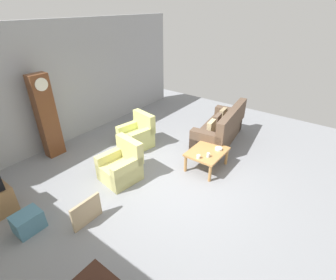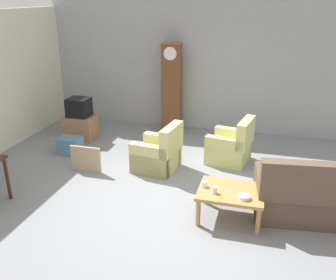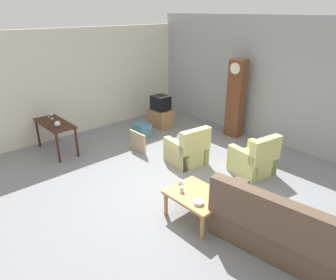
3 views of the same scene
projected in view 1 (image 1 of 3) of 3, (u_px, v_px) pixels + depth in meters
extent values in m
plane|color=gray|center=(173.00, 179.00, 5.67)|extent=(10.40, 10.40, 0.00)
cube|color=#9EA0A5|center=(67.00, 83.00, 6.77)|extent=(8.40, 0.16, 3.20)
cube|color=brown|center=(218.00, 134.00, 7.14)|extent=(2.19, 1.10, 0.44)
cube|color=brown|center=(232.00, 120.00, 6.73)|extent=(2.11, 0.46, 0.60)
cube|color=brown|center=(228.00, 118.00, 7.79)|extent=(0.34, 0.86, 0.68)
cube|color=brown|center=(206.00, 144.00, 6.37)|extent=(0.34, 0.86, 0.68)
cube|color=#9E8966|center=(223.00, 115.00, 7.33)|extent=(0.37, 0.15, 0.36)
cube|color=brown|center=(217.00, 121.00, 6.97)|extent=(0.37, 0.17, 0.36)
cube|color=#C6B284|center=(211.00, 127.00, 6.60)|extent=(0.37, 0.16, 0.36)
cube|color=#CCC67A|center=(120.00, 172.00, 5.57)|extent=(0.85, 0.85, 0.40)
cube|color=#CCC67A|center=(130.00, 149.00, 5.54)|extent=(0.28, 0.78, 0.52)
cube|color=#CCC67A|center=(112.00, 163.00, 5.70)|extent=(0.77, 0.26, 0.60)
cube|color=#CCC67A|center=(128.00, 174.00, 5.33)|extent=(0.77, 0.26, 0.60)
cube|color=#CED27B|center=(136.00, 140.00, 6.85)|extent=(0.88, 0.88, 0.40)
cube|color=#CED27B|center=(144.00, 122.00, 6.82)|extent=(0.31, 0.78, 0.52)
cube|color=#CED27B|center=(129.00, 133.00, 7.00)|extent=(0.78, 0.29, 0.60)
cube|color=#CED27B|center=(142.00, 141.00, 6.61)|extent=(0.78, 0.29, 0.60)
cube|color=#B27F47|center=(207.00, 152.00, 5.85)|extent=(0.96, 0.76, 0.05)
cylinder|color=#B27F47|center=(210.00, 173.00, 5.50)|extent=(0.07, 0.07, 0.42)
cylinder|color=#B27F47|center=(226.00, 157.00, 6.09)|extent=(0.07, 0.07, 0.42)
cylinder|color=#B27F47|center=(186.00, 163.00, 5.84)|extent=(0.07, 0.07, 0.42)
cylinder|color=#B27F47|center=(203.00, 149.00, 6.43)|extent=(0.07, 0.07, 0.42)
cube|color=brown|center=(47.00, 117.00, 6.10)|extent=(0.44, 0.28, 2.13)
cylinder|color=silver|center=(41.00, 84.00, 5.61)|extent=(0.30, 0.02, 0.30)
cube|color=tan|center=(87.00, 212.00, 4.43)|extent=(0.60, 0.05, 0.50)
cube|color=teal|center=(28.00, 222.00, 4.32)|extent=(0.46, 0.36, 0.36)
cylinder|color=white|center=(198.00, 157.00, 5.54)|extent=(0.09, 0.09, 0.08)
cylinder|color=silver|center=(208.00, 155.00, 5.58)|extent=(0.07, 0.07, 0.10)
cylinder|color=white|center=(219.00, 149.00, 5.87)|extent=(0.17, 0.17, 0.05)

